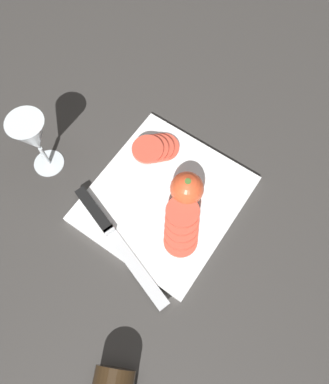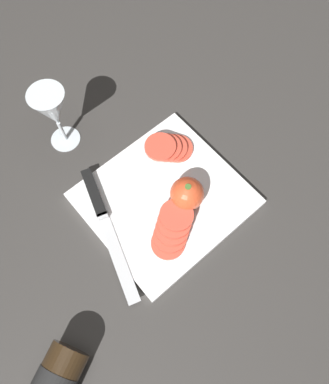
{
  "view_description": "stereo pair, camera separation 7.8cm",
  "coord_description": "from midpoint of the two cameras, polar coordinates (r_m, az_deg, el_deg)",
  "views": [
    {
      "loc": [
        0.33,
        0.19,
        0.76
      ],
      "look_at": [
        0.08,
        0.02,
        0.04
      ],
      "focal_mm": 35.0,
      "sensor_mm": 36.0,
      "label": 1
    },
    {
      "loc": [
        0.28,
        0.25,
        0.76
      ],
      "look_at": [
        0.08,
        0.02,
        0.04
      ],
      "focal_mm": 35.0,
      "sensor_mm": 36.0,
      "label": 2
    }
  ],
  "objects": [
    {
      "name": "ground_plane",
      "position": [
        0.85,
        -0.51,
        2.97
      ],
      "size": [
        3.0,
        3.0,
        0.0
      ],
      "primitive_type": "plane",
      "color": "#383533"
    },
    {
      "name": "cutting_board",
      "position": [
        0.81,
        -2.72,
        -1.35
      ],
      "size": [
        0.32,
        0.3,
        0.01
      ],
      "color": "white",
      "rests_on": "ground_plane"
    },
    {
      "name": "wine_glass",
      "position": [
        0.82,
        -21.98,
        7.41
      ],
      "size": [
        0.08,
        0.08,
        0.17
      ],
      "color": "silver",
      "rests_on": "ground_plane"
    },
    {
      "name": "whole_tomato",
      "position": [
        0.77,
        0.6,
        0.22
      ],
      "size": [
        0.07,
        0.07,
        0.07
      ],
      "color": "#DB4C28",
      "rests_on": "cutting_board"
    },
    {
      "name": "knife",
      "position": [
        0.8,
        -12.1,
        -4.88
      ],
      "size": [
        0.12,
        0.3,
        0.01
      ],
      "rotation": [
        0.0,
        0.0,
        1.25
      ],
      "color": "silver",
      "rests_on": "cutting_board"
    },
    {
      "name": "tomato_slice_stack_near",
      "position": [
        0.84,
        -3.96,
        6.41
      ],
      "size": [
        0.11,
        0.09,
        0.03
      ],
      "color": "#DB4C38",
      "rests_on": "cutting_board"
    },
    {
      "name": "tomato_slice_stack_far",
      "position": [
        0.76,
        -0.28,
        -5.56
      ],
      "size": [
        0.12,
        0.1,
        0.04
      ],
      "color": "#DB4C38",
      "rests_on": "cutting_board"
    }
  ]
}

